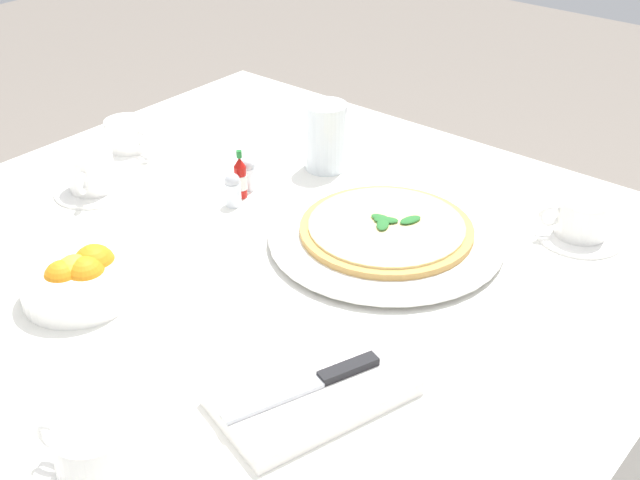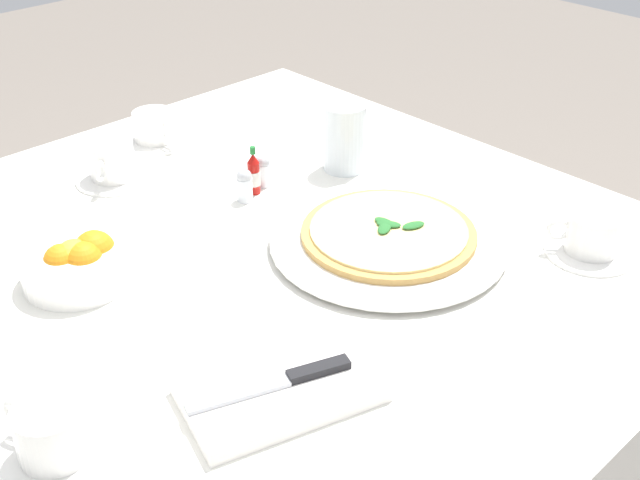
{
  "view_description": "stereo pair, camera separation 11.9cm",
  "coord_description": "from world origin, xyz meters",
  "px_view_note": "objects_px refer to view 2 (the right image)",
  "views": [
    {
      "loc": [
        0.7,
        0.7,
        1.39
      ],
      "look_at": [
        -0.08,
        0.06,
        0.77
      ],
      "focal_mm": 46.01,
      "sensor_mm": 36.0,
      "label": 1
    },
    {
      "loc": [
        0.62,
        0.79,
        1.39
      ],
      "look_at": [
        -0.08,
        0.06,
        0.77
      ],
      "focal_mm": 46.01,
      "sensor_mm": 36.0,
      "label": 2
    }
  ],
  "objects_px": {
    "napkin_folded": "(280,390)",
    "hot_sauce_bottle": "(254,174)",
    "pepper_shaker": "(263,172)",
    "pizza": "(389,232)",
    "coffee_cup_near_right": "(52,436)",
    "coffee_cup_back_corner": "(155,129)",
    "dinner_knife": "(278,382)",
    "water_glass_right_edge": "(345,142)",
    "citrus_bowl": "(78,263)",
    "salt_shaker": "(245,187)",
    "coffee_cup_center_back": "(592,236)",
    "pizza_plate": "(388,240)",
    "coffee_cup_far_left": "(112,163)"
  },
  "relations": [
    {
      "from": "coffee_cup_center_back",
      "to": "pepper_shaker",
      "type": "distance_m",
      "value": 0.53
    },
    {
      "from": "hot_sauce_bottle",
      "to": "coffee_cup_far_left",
      "type": "bearing_deg",
      "value": -54.59
    },
    {
      "from": "coffee_cup_center_back",
      "to": "salt_shaker",
      "type": "relative_size",
      "value": 2.31
    },
    {
      "from": "napkin_folded",
      "to": "dinner_knife",
      "type": "xyz_separation_m",
      "value": [
        0.0,
        -0.0,
        0.01
      ]
    },
    {
      "from": "coffee_cup_back_corner",
      "to": "pepper_shaker",
      "type": "xyz_separation_m",
      "value": [
        -0.03,
        0.27,
        -0.0
      ]
    },
    {
      "from": "coffee_cup_far_left",
      "to": "citrus_bowl",
      "type": "relative_size",
      "value": 0.87
    },
    {
      "from": "hot_sauce_bottle",
      "to": "pepper_shaker",
      "type": "distance_m",
      "value": 0.03
    },
    {
      "from": "coffee_cup_far_left",
      "to": "hot_sauce_bottle",
      "type": "distance_m",
      "value": 0.25
    },
    {
      "from": "coffee_cup_center_back",
      "to": "citrus_bowl",
      "type": "bearing_deg",
      "value": -38.38
    },
    {
      "from": "water_glass_right_edge",
      "to": "hot_sauce_bottle",
      "type": "height_order",
      "value": "water_glass_right_edge"
    },
    {
      "from": "pizza_plate",
      "to": "coffee_cup_near_right",
      "type": "height_order",
      "value": "coffee_cup_near_right"
    },
    {
      "from": "pepper_shaker",
      "to": "coffee_cup_far_left",
      "type": "bearing_deg",
      "value": -48.18
    },
    {
      "from": "water_glass_right_edge",
      "to": "pepper_shaker",
      "type": "xyz_separation_m",
      "value": [
        0.14,
        -0.05,
        -0.03
      ]
    },
    {
      "from": "pizza",
      "to": "coffee_cup_far_left",
      "type": "distance_m",
      "value": 0.5
    },
    {
      "from": "coffee_cup_far_left",
      "to": "coffee_cup_near_right",
      "type": "xyz_separation_m",
      "value": [
        0.38,
        0.51,
        -0.0
      ]
    },
    {
      "from": "pizza_plate",
      "to": "coffee_cup_center_back",
      "type": "relative_size",
      "value": 2.69
    },
    {
      "from": "pepper_shaker",
      "to": "pizza",
      "type": "bearing_deg",
      "value": 91.16
    },
    {
      "from": "water_glass_right_edge",
      "to": "coffee_cup_near_right",
      "type": "bearing_deg",
      "value": 20.94
    },
    {
      "from": "coffee_cup_center_back",
      "to": "hot_sauce_bottle",
      "type": "bearing_deg",
      "value": -64.38
    },
    {
      "from": "water_glass_right_edge",
      "to": "pepper_shaker",
      "type": "distance_m",
      "value": 0.15
    },
    {
      "from": "pizza",
      "to": "coffee_cup_center_back",
      "type": "bearing_deg",
      "value": 132.54
    },
    {
      "from": "coffee_cup_near_right",
      "to": "pepper_shaker",
      "type": "distance_m",
      "value": 0.64
    },
    {
      "from": "citrus_bowl",
      "to": "hot_sauce_bottle",
      "type": "xyz_separation_m",
      "value": [
        -0.34,
        -0.03,
        0.01
      ]
    },
    {
      "from": "coffee_cup_near_right",
      "to": "hot_sauce_bottle",
      "type": "bearing_deg",
      "value": -149.79
    },
    {
      "from": "napkin_folded",
      "to": "coffee_cup_back_corner",
      "type": "bearing_deg",
      "value": -96.65
    },
    {
      "from": "water_glass_right_edge",
      "to": "citrus_bowl",
      "type": "bearing_deg",
      "value": -0.98
    },
    {
      "from": "water_glass_right_edge",
      "to": "pepper_shaker",
      "type": "bearing_deg",
      "value": -19.09
    },
    {
      "from": "coffee_cup_center_back",
      "to": "salt_shaker",
      "type": "bearing_deg",
      "value": -61.24
    },
    {
      "from": "citrus_bowl",
      "to": "salt_shaker",
      "type": "relative_size",
      "value": 2.67
    },
    {
      "from": "pepper_shaker",
      "to": "pizza_plate",
      "type": "bearing_deg",
      "value": 91.13
    },
    {
      "from": "coffee_cup_center_back",
      "to": "water_glass_right_edge",
      "type": "bearing_deg",
      "value": -82.25
    },
    {
      "from": "pizza",
      "to": "napkin_folded",
      "type": "distance_m",
      "value": 0.36
    },
    {
      "from": "coffee_cup_back_corner",
      "to": "dinner_knife",
      "type": "height_order",
      "value": "coffee_cup_back_corner"
    },
    {
      "from": "pizza_plate",
      "to": "coffee_cup_back_corner",
      "type": "relative_size",
      "value": 2.64
    },
    {
      "from": "water_glass_right_edge",
      "to": "salt_shaker",
      "type": "height_order",
      "value": "water_glass_right_edge"
    },
    {
      "from": "coffee_cup_far_left",
      "to": "pepper_shaker",
      "type": "distance_m",
      "value": 0.26
    },
    {
      "from": "coffee_cup_back_corner",
      "to": "dinner_knife",
      "type": "distance_m",
      "value": 0.74
    },
    {
      "from": "pizza_plate",
      "to": "citrus_bowl",
      "type": "bearing_deg",
      "value": -32.38
    },
    {
      "from": "coffee_cup_back_corner",
      "to": "coffee_cup_near_right",
      "type": "height_order",
      "value": "coffee_cup_near_right"
    },
    {
      "from": "coffee_cup_back_corner",
      "to": "napkin_folded",
      "type": "xyz_separation_m",
      "value": [
        0.29,
        0.68,
        -0.02
      ]
    },
    {
      "from": "pizza_plate",
      "to": "water_glass_right_edge",
      "type": "distance_m",
      "value": 0.27
    },
    {
      "from": "napkin_folded",
      "to": "hot_sauce_bottle",
      "type": "xyz_separation_m",
      "value": [
        -0.3,
        -0.4,
        0.02
      ]
    },
    {
      "from": "water_glass_right_edge",
      "to": "citrus_bowl",
      "type": "height_order",
      "value": "water_glass_right_edge"
    },
    {
      "from": "coffee_cup_near_right",
      "to": "salt_shaker",
      "type": "height_order",
      "value": "coffee_cup_near_right"
    },
    {
      "from": "pizza",
      "to": "coffee_cup_near_right",
      "type": "xyz_separation_m",
      "value": [
        0.56,
        0.04,
        0.01
      ]
    },
    {
      "from": "pizza",
      "to": "citrus_bowl",
      "type": "distance_m",
      "value": 0.44
    },
    {
      "from": "pizza_plate",
      "to": "pepper_shaker",
      "type": "relative_size",
      "value": 6.23
    },
    {
      "from": "coffee_cup_far_left",
      "to": "dinner_knife",
      "type": "bearing_deg",
      "value": 75.41
    },
    {
      "from": "napkin_folded",
      "to": "pepper_shaker",
      "type": "distance_m",
      "value": 0.52
    },
    {
      "from": "pizza_plate",
      "to": "pepper_shaker",
      "type": "bearing_deg",
      "value": -88.87
    }
  ]
}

